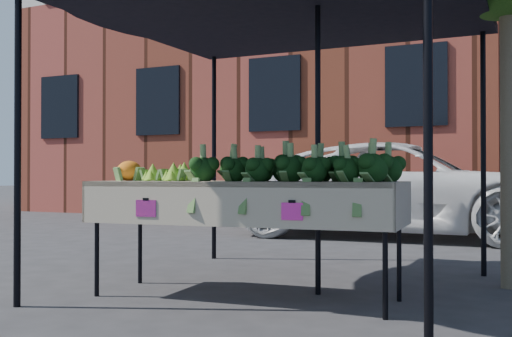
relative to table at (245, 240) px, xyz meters
The scene contains 9 objects.
ground 0.51m from the table, ahead, with size 90.00×90.00×0.00m, color #2A2A2D.
table is the anchor object (origin of this frame).
canopy 1.04m from the table, 78.53° to the left, with size 3.16×3.16×2.74m, color black, non-canonical shape.
broccoli_heap 0.70m from the table, ahead, with size 1.61×0.58×0.27m, color black.
romanesco_cluster 0.87m from the table, behind, with size 0.44×0.58×0.21m, color #81BC2D.
cauliflower_pair 1.18m from the table, behind, with size 0.21×0.21×0.19m, color orange.
vehicle 5.84m from the table, 89.41° to the left, with size 2.42×1.46×5.24m, color white.
street_tree 2.74m from the table, 36.78° to the left, with size 2.03×2.03×4.00m, color #1E4C14, non-canonical shape.
building_left 13.55m from the table, 111.57° to the left, with size 12.00×8.00×9.00m, color maroon.
Camera 1 is at (1.89, -4.33, 0.94)m, focal length 43.97 mm.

